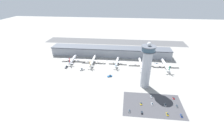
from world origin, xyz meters
TOP-DOWN VIEW (x-y plane):
  - ground_plane at (0.00, 0.00)m, footprint 1000.00×1000.00m
  - terminal_building at (0.00, 70.00)m, footprint 220.35×25.00m
  - runway_strip at (0.00, 154.83)m, footprint 330.53×44.00m
  - control_tower at (55.33, -25.65)m, footprint 16.98×16.98m
  - parking_lot_surface at (61.44, -61.52)m, footprint 64.00×40.00m
  - airplane_gate_alpha at (-62.01, 36.43)m, footprint 41.35×35.06m
  - airplane_gate_bravo at (-26.09, 34.12)m, footprint 41.16×43.84m
  - airplane_gate_charlie at (14.94, 34.36)m, footprint 30.20×37.55m
  - airplane_gate_delta at (54.13, 32.40)m, footprint 41.31×43.89m
  - airplane_gate_echo at (93.17, 30.59)m, footprint 41.27×42.72m
  - service_truck_catering at (7.75, -7.45)m, footprint 7.17×5.59m
  - service_truck_fuel at (-64.83, 12.77)m, footprint 2.68×7.01m
  - service_truck_baggage at (-37.38, 7.72)m, footprint 8.23×6.55m
  - service_truck_water at (80.79, 38.68)m, footprint 7.20×3.94m
  - car_yellow_taxi at (87.57, -75.36)m, footprint 1.91×4.69m
  - car_black_suv at (86.82, -61.62)m, footprint 1.97×4.15m
  - car_red_hatchback at (74.71, -61.18)m, footprint 1.83×4.41m
  - car_green_van at (60.95, -61.10)m, footprint 1.94×4.29m
  - car_grey_coupe at (86.88, -48.08)m, footprint 1.83×4.05m
  - car_silver_sedan at (36.07, -74.41)m, footprint 1.87×4.20m
  - car_blue_compact at (74.11, -74.59)m, footprint 1.81×4.58m
  - car_white_wagon at (48.86, -75.33)m, footprint 1.77×4.24m
  - car_navy_sedan at (48.85, -61.73)m, footprint 1.79×4.22m
  - car_maroon_suv at (61.69, -48.33)m, footprint 1.87×4.68m

SIDE VIEW (x-z plane):
  - ground_plane at x=0.00m, z-range 0.00..0.00m
  - runway_strip at x=0.00m, z-range 0.00..0.01m
  - parking_lot_surface at x=61.44m, z-range 0.00..0.01m
  - car_yellow_taxi at x=87.57m, z-range -0.16..1.20m
  - car_navy_sedan at x=48.85m, z-range -0.16..1.21m
  - car_green_van at x=60.95m, z-range -0.16..1.23m
  - car_maroon_suv at x=61.69m, z-range -0.16..1.25m
  - car_grey_coupe at x=86.88m, z-range -0.16..1.27m
  - car_white_wagon at x=48.86m, z-range -0.17..1.31m
  - car_black_suv at x=86.82m, z-range -0.17..1.32m
  - car_blue_compact at x=74.11m, z-range -0.17..1.35m
  - car_silver_sedan at x=36.07m, z-range -0.17..1.37m
  - car_red_hatchback at x=74.71m, z-range -0.18..1.42m
  - service_truck_water at x=80.79m, z-range -0.38..2.05m
  - service_truck_catering at x=7.75m, z-range -0.38..2.08m
  - service_truck_baggage at x=-37.38m, z-range -0.45..2.54m
  - service_truck_fuel at x=-64.83m, z-range -0.47..2.60m
  - airplane_gate_charlie at x=14.94m, z-range -1.82..9.71m
  - airplane_gate_delta at x=54.13m, z-range -1.87..9.92m
  - airplane_gate_echo at x=93.17m, z-range -2.52..10.63m
  - airplane_gate_alpha at x=-62.01m, z-range -2.60..10.82m
  - airplane_gate_bravo at x=-26.09m, z-range -1.86..10.99m
  - terminal_building at x=0.00m, z-range 0.10..16.55m
  - control_tower at x=55.33m, z-range 0.68..59.96m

